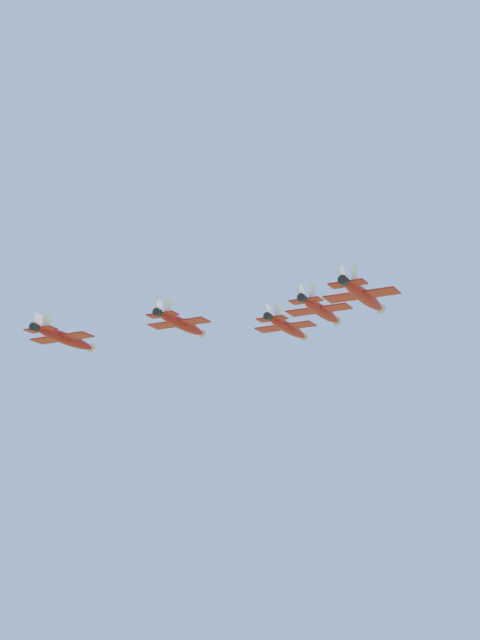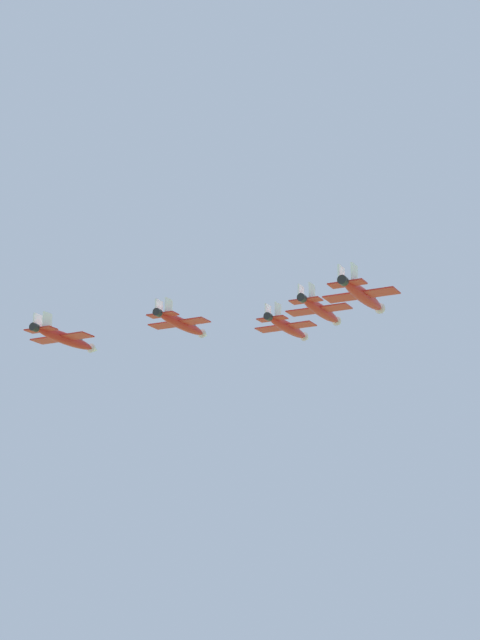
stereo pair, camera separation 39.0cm
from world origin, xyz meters
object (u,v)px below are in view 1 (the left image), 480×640
jet_lead (287,327)px  jet_right_outer (363,295)px  jet_left_wingman (181,323)px  jet_left_outer (65,338)px  jet_right_wingman (321,310)px

jet_lead → jet_right_outer: (40.02, -1.86, -6.11)m
jet_left_wingman → jet_right_outer: (37.72, 18.04, -4.69)m
jet_left_outer → jet_lead: bearing=-40.4°
jet_right_wingman → jet_right_outer: jet_right_wingman is taller
jet_lead → jet_right_wingman: jet_lead is taller
jet_left_outer → jet_right_outer: size_ratio=1.00×
jet_left_outer → jet_left_wingman: bearing=-40.4°
jet_right_wingman → jet_right_outer: bearing=-140.8°
jet_lead → jet_left_outer: size_ratio=1.02×
jet_lead → jet_right_outer: size_ratio=1.02×
jet_left_outer → jet_right_outer: bearing=-90.0°
jet_lead → jet_right_outer: 40.53m
jet_lead → jet_left_wingman: jet_lead is taller
jet_right_wingman → jet_lead: bearing=39.2°
jet_right_outer → jet_right_wingman: bearing=39.5°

